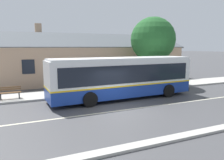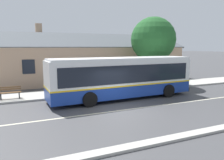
% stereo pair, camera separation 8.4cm
% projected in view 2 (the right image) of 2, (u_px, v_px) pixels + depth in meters
% --- Properties ---
extents(ground_plane, '(300.00, 300.00, 0.00)m').
position_uv_depth(ground_plane, '(121.00, 110.00, 13.49)').
color(ground_plane, '#424244').
extents(sidewalk_far, '(60.00, 3.00, 0.15)m').
position_uv_depth(sidewalk_far, '(91.00, 91.00, 18.91)').
color(sidewalk_far, '#ADAAA3').
rests_on(sidewalk_far, ground).
extents(curb_near, '(60.00, 0.50, 0.12)m').
position_uv_depth(curb_near, '(171.00, 139.00, 9.18)').
color(curb_near, '#ADAAA3').
rests_on(curb_near, ground).
extents(lane_divider_stripe, '(60.00, 0.16, 0.01)m').
position_uv_depth(lane_divider_stripe, '(121.00, 110.00, 13.49)').
color(lane_divider_stripe, beige).
rests_on(lane_divider_stripe, ground).
extents(community_building, '(21.41, 9.32, 6.53)m').
position_uv_depth(community_building, '(89.00, 62.00, 26.94)').
color(community_building, tan).
rests_on(community_building, ground).
extents(transit_bus, '(11.27, 3.04, 3.10)m').
position_uv_depth(transit_bus, '(122.00, 77.00, 16.46)').
color(transit_bus, navy).
rests_on(transit_bus, ground).
extents(bench_by_building, '(1.53, 0.51, 0.94)m').
position_uv_depth(bench_by_building, '(10.00, 93.00, 15.82)').
color(bench_by_building, brown).
rests_on(bench_by_building, sidewalk_far).
extents(street_tree_primary, '(4.49, 4.49, 6.86)m').
position_uv_depth(street_tree_primary, '(153.00, 40.00, 21.90)').
color(street_tree_primary, '#4C3828').
rests_on(street_tree_primary, ground).
extents(bus_stop_sign, '(0.36, 0.07, 2.40)m').
position_uv_depth(bus_stop_sign, '(165.00, 71.00, 20.54)').
color(bus_stop_sign, gray).
rests_on(bus_stop_sign, sidewalk_far).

